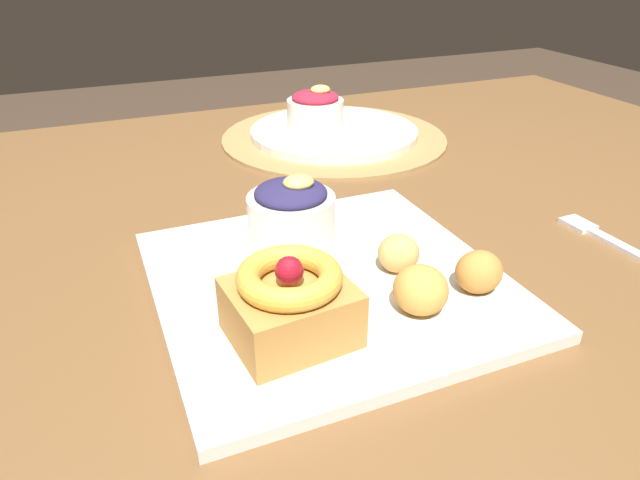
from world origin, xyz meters
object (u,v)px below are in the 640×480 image
cake_slice (290,303)px  back_ramekin (315,110)px  berry_ramekin (291,213)px  front_plate (328,282)px  fritter_front (421,290)px  fritter_middle (399,253)px  fritter_back (479,272)px  back_plate (334,132)px  fork (603,237)px

cake_slice → back_ramekin: back_ramekin is taller
berry_ramekin → front_plate: bearing=-85.3°
front_plate → fritter_front: 0.10m
front_plate → fritter_middle: size_ratio=7.94×
fritter_back → cake_slice: bearing=179.4°
fritter_back → back_ramekin: (0.04, 0.47, 0.02)m
front_plate → cake_slice: bearing=-131.7°
cake_slice → fritter_back: (0.17, -0.00, -0.01)m
back_plate → fork: (0.13, -0.42, -0.01)m
berry_ramekin → fritter_back: berry_ramekin is taller
berry_ramekin → back_plate: (0.18, 0.31, -0.03)m
berry_ramekin → fritter_back: bearing=-51.8°
back_ramekin → fork: (0.16, -0.43, -0.04)m
fritter_back → front_plate: bearing=147.4°
back_plate → front_plate: bearing=-114.6°
fritter_middle → fritter_back: 0.07m
fritter_front → fork: size_ratio=0.37×
back_ramekin → berry_ramekin: bearing=-116.1°
fritter_back → back_plate: 0.47m
fritter_middle → back_plate: fritter_middle is taller
front_plate → back_plate: 0.43m
fritter_front → back_plate: 0.49m
berry_ramekin → fritter_back: 0.19m
back_plate → fork: back_plate is taller
back_ramekin → fork: bearing=-70.0°
cake_slice → back_plate: size_ratio=0.37×
front_plate → fritter_back: (0.11, -0.07, 0.03)m
cake_slice → fork: cake_slice is taller
fritter_middle → back_plate: bearing=74.2°
berry_ramekin → back_plate: bearing=59.3°
fritter_front → fritter_back: 0.06m
back_plate → back_ramekin: size_ratio=2.98×
fritter_front → fritter_back: size_ratio=1.12×
cake_slice → fork: (0.37, 0.04, -0.04)m
cake_slice → berry_ramekin: 0.16m
fritter_front → cake_slice: bearing=175.5°
fork → fritter_middle: bearing=84.7°
front_plate → cake_slice: cake_slice is taller
back_plate → fork: bearing=-72.7°
cake_slice → berry_ramekin: bearing=69.5°
cake_slice → berry_ramekin: (0.06, 0.15, -0.00)m
berry_ramekin → fritter_front: (0.05, -0.16, -0.01)m
fritter_back → fritter_middle: bearing=129.5°
front_plate → back_ramekin: bearing=69.3°
front_plate → back_plate: bearing=65.4°
front_plate → berry_ramekin: size_ratio=3.47×
front_plate → berry_ramekin: 0.09m
front_plate → fritter_front: bearing=-58.2°
fritter_front → back_ramekin: back_ramekin is taller
fork → front_plate: bearing=82.7°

